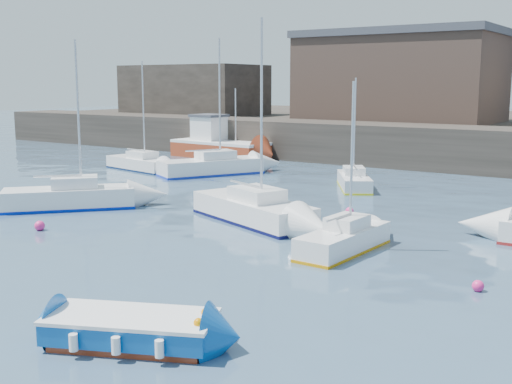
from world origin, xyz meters
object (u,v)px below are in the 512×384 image
Objects in this scene: blue_dinghy at (131,328)px; sailboat_e at (140,163)px; sailboat_a at (70,197)px; fishing_boat at (218,144)px; sailboat_b at (253,209)px; sailboat_f at (354,181)px; buoy_mid at (478,291)px; sailboat_h at (211,166)px; buoy_near at (40,230)px; buoy_far at (349,215)px; sailboat_c at (344,239)px.

sailboat_e is (-21.32, 22.33, 0.07)m from blue_dinghy.
sailboat_a is at bearing 144.42° from blue_dinghy.
sailboat_b reaches higher than fishing_boat.
sailboat_f is at bearing -26.59° from fishing_boat.
sailboat_f is 17.98× the size of buoy_mid.
sailboat_b reaches higher than buoy_mid.
buoy_mid is at bearing -4.93° from sailboat_a.
fishing_boat is at bearing 124.66° from sailboat_h.
blue_dinghy is 30.88m from sailboat_e.
sailboat_b is 20.39× the size of buoy_near.
sailboat_h is at bearing 124.11° from blue_dinghy.
fishing_boat is at bearing 153.41° from sailboat_f.
sailboat_a reaches higher than buoy_far.
sailboat_h is (-15.80, 23.33, 0.16)m from blue_dinghy.
buoy_mid is (11.10, -14.97, -0.45)m from sailboat_f.
buoy_mid is (5.62, 8.54, -0.42)m from blue_dinghy.
sailboat_c is 5.60m from buoy_mid.
sailboat_b is 1.42× the size of sailboat_c.
sailboat_f is at bearing 1.01° from sailboat_h.
buoy_near is (-6.16, -17.11, -0.45)m from sailboat_f.
sailboat_e is at bearing 162.68° from buoy_far.
sailboat_b reaches higher than sailboat_c.
sailboat_c is 0.97× the size of sailboat_f.
sailboat_c reaches higher than buoy_mid.
sailboat_f is 16.13× the size of buoy_far.
buoy_near is at bearing -135.41° from sailboat_b.
sailboat_h reaches higher than buoy_far.
fishing_boat is 20.35× the size of buoy_near.
blue_dinghy is at bearing -55.75° from fishing_boat.
sailboat_c is at bearing -65.98° from buoy_far.
fishing_boat is 1.16× the size of sailboat_e.
fishing_boat is at bearing 90.81° from sailboat_e.
fishing_boat is at bearing 135.91° from sailboat_c.
sailboat_c reaches higher than blue_dinghy.
sailboat_a is 4.75m from buoy_near.
sailboat_e is at bearing 120.03° from sailboat_a.
fishing_boat is at bearing 139.70° from buoy_mid.
buoy_far is at bearing -66.09° from sailboat_f.
sailboat_b is 14.98m from sailboat_h.
sailboat_f is 14.85× the size of buoy_near.
sailboat_f reaches higher than fishing_boat.
blue_dinghy is 0.70× the size of sailboat_c.
sailboat_e is 19.90m from buoy_far.
sailboat_a is 15.94m from sailboat_f.
buoy_far is (-2.34, 16.41, -0.42)m from blue_dinghy.
sailboat_a is 13.51m from buoy_far.
sailboat_b reaches higher than sailboat_a.
buoy_near is (-11.64, 6.40, -0.42)m from blue_dinghy.
sailboat_a is at bearing -152.91° from buoy_far.
fishing_boat reaches higher than buoy_mid.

